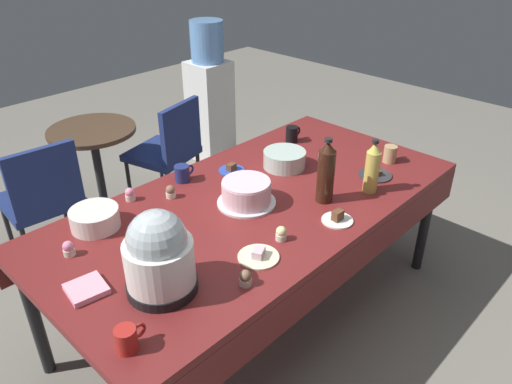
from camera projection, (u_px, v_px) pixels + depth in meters
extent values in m
plane|color=slate|center=(256.00, 311.00, 2.84)|extent=(9.00, 9.00, 0.00)
cube|color=maroon|center=(256.00, 204.00, 2.48)|extent=(2.20, 1.10, 0.04)
cylinder|color=black|center=(425.00, 221.00, 3.02)|extent=(0.06, 0.06, 0.71)
cylinder|color=black|center=(34.00, 317.00, 2.31)|extent=(0.06, 0.06, 0.71)
cylinder|color=black|center=(306.00, 172.00, 3.59)|extent=(0.06, 0.06, 0.71)
cube|color=maroon|center=(343.00, 268.00, 2.21)|extent=(2.20, 0.01, 0.18)
cube|color=maroon|center=(189.00, 187.00, 2.86)|extent=(2.20, 0.01, 0.18)
cylinder|color=silver|center=(246.00, 202.00, 2.44)|extent=(0.29, 0.29, 0.01)
cylinder|color=beige|center=(246.00, 192.00, 2.41)|extent=(0.24, 0.24, 0.11)
cylinder|color=silver|center=(246.00, 182.00, 2.38)|extent=(0.24, 0.24, 0.01)
cylinder|color=black|center=(162.00, 285.00, 1.88)|extent=(0.27, 0.27, 0.04)
cylinder|color=white|center=(160.00, 263.00, 1.83)|extent=(0.26, 0.26, 0.18)
sphere|color=#B2BCC1|center=(157.00, 239.00, 1.78)|extent=(0.22, 0.22, 0.22)
cylinder|color=#B2C6BC|center=(284.00, 159.00, 2.77)|extent=(0.24, 0.24, 0.10)
cylinder|color=silver|center=(95.00, 218.00, 2.24)|extent=(0.22, 0.22, 0.09)
cylinder|color=#2D2D33|center=(375.00, 175.00, 2.70)|extent=(0.18, 0.18, 0.01)
cube|color=brown|center=(375.00, 172.00, 2.69)|extent=(0.07, 0.08, 0.03)
cylinder|color=beige|center=(258.00, 257.00, 2.06)|extent=(0.18, 0.18, 0.01)
cube|color=beige|center=(258.00, 253.00, 2.05)|extent=(0.07, 0.07, 0.04)
cylinder|color=#2D4CB2|center=(232.00, 170.00, 2.75)|extent=(0.15, 0.15, 0.01)
cube|color=brown|center=(231.00, 167.00, 2.73)|extent=(0.05, 0.04, 0.04)
cylinder|color=white|center=(337.00, 220.00, 2.30)|extent=(0.15, 0.15, 0.01)
cube|color=brown|center=(338.00, 215.00, 2.29)|extent=(0.05, 0.04, 0.05)
cylinder|color=beige|center=(245.00, 281.00, 1.91)|extent=(0.05, 0.05, 0.03)
sphere|color=brown|center=(245.00, 276.00, 1.89)|extent=(0.05, 0.05, 0.05)
cylinder|color=beige|center=(171.00, 195.00, 2.49)|extent=(0.05, 0.05, 0.03)
sphere|color=brown|center=(170.00, 190.00, 2.48)|extent=(0.05, 0.05, 0.05)
cylinder|color=beige|center=(130.00, 197.00, 2.47)|extent=(0.05, 0.05, 0.03)
sphere|color=pink|center=(130.00, 192.00, 2.45)|extent=(0.05, 0.05, 0.05)
cylinder|color=beige|center=(69.00, 252.00, 2.07)|extent=(0.05, 0.05, 0.03)
sphere|color=pink|center=(68.00, 246.00, 2.06)|extent=(0.05, 0.05, 0.05)
cylinder|color=beige|center=(281.00, 237.00, 2.17)|extent=(0.05, 0.05, 0.03)
sphere|color=beige|center=(281.00, 231.00, 2.15)|extent=(0.05, 0.05, 0.05)
cylinder|color=gold|center=(372.00, 172.00, 2.50)|extent=(0.07, 0.07, 0.22)
cone|color=gold|center=(375.00, 148.00, 2.43)|extent=(0.07, 0.07, 0.05)
cylinder|color=black|center=(376.00, 141.00, 2.42)|extent=(0.03, 0.03, 0.02)
cylinder|color=#33190F|center=(326.00, 176.00, 2.40)|extent=(0.09, 0.09, 0.27)
cone|color=#33190F|center=(328.00, 147.00, 2.32)|extent=(0.08, 0.08, 0.05)
cylinder|color=black|center=(329.00, 140.00, 2.31)|extent=(0.04, 0.04, 0.02)
cylinder|color=tan|center=(390.00, 154.00, 2.82)|extent=(0.07, 0.07, 0.10)
torus|color=tan|center=(395.00, 151.00, 2.85)|extent=(0.06, 0.01, 0.06)
cylinder|color=black|center=(292.00, 134.00, 3.07)|extent=(0.08, 0.08, 0.10)
torus|color=black|center=(297.00, 131.00, 3.10)|extent=(0.06, 0.01, 0.06)
cylinder|color=navy|center=(182.00, 173.00, 2.63)|extent=(0.08, 0.08, 0.09)
torus|color=navy|center=(190.00, 169.00, 2.66)|extent=(0.06, 0.01, 0.06)
cylinder|color=#B2231E|center=(126.00, 339.00, 1.61)|extent=(0.07, 0.07, 0.09)
torus|color=#B2231E|center=(139.00, 330.00, 1.64)|extent=(0.06, 0.01, 0.06)
cube|color=pink|center=(86.00, 289.00, 1.87)|extent=(0.16, 0.16, 0.02)
cube|color=navy|center=(40.00, 200.00, 3.11)|extent=(0.48, 0.48, 0.05)
cube|color=navy|center=(44.00, 180.00, 2.86)|extent=(0.42, 0.08, 0.40)
cylinder|color=black|center=(64.00, 208.00, 3.45)|extent=(0.03, 0.03, 0.40)
cylinder|color=black|center=(8.00, 228.00, 3.24)|extent=(0.03, 0.03, 0.40)
cylinder|color=black|center=(88.00, 231.00, 3.20)|extent=(0.03, 0.03, 0.40)
cylinder|color=black|center=(29.00, 254.00, 2.99)|extent=(0.03, 0.03, 0.40)
cube|color=navy|center=(162.00, 153.00, 3.70)|extent=(0.54, 0.54, 0.05)
cube|color=navy|center=(181.00, 131.00, 3.51)|extent=(0.41, 0.15, 0.40)
cylinder|color=black|center=(161.00, 165.00, 4.04)|extent=(0.04, 0.04, 0.40)
cylinder|color=black|center=(129.00, 184.00, 3.75)|extent=(0.04, 0.04, 0.40)
cylinder|color=black|center=(199.00, 175.00, 3.88)|extent=(0.04, 0.04, 0.40)
cylinder|color=black|center=(169.00, 196.00, 3.59)|extent=(0.04, 0.04, 0.40)
cylinder|color=#473323|center=(92.00, 130.00, 3.37)|extent=(0.60, 0.60, 0.03)
cylinder|color=black|center=(100.00, 175.00, 3.55)|extent=(0.06, 0.06, 0.67)
cylinder|color=black|center=(107.00, 215.00, 3.72)|extent=(0.44, 0.44, 0.02)
cube|color=silver|center=(210.00, 112.00, 4.40)|extent=(0.32, 0.32, 0.90)
cylinder|color=#6699D8|center=(207.00, 41.00, 4.09)|extent=(0.28, 0.28, 0.34)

